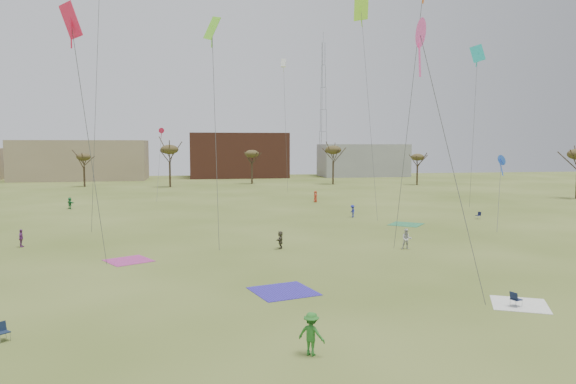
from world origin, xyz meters
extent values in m
plane|color=#43541A|center=(0.00, 0.00, 0.00)|extent=(260.00, 260.00, 0.00)
imported|color=#287025|center=(-2.07, -5.69, 0.95)|extent=(1.40, 1.30, 1.89)
imported|color=#4C4736|center=(0.36, 17.91, 0.78)|extent=(0.95, 1.52, 1.56)
imported|color=#7B3682|center=(-22.15, 22.63, 0.79)|extent=(0.44, 0.95, 1.59)
imported|color=silver|center=(11.12, 15.83, 0.89)|extent=(1.01, 0.88, 1.79)
imported|color=#2B8346|center=(-24.17, 51.19, 0.82)|extent=(1.38, 1.46, 1.65)
imported|color=#B3341E|center=(11.70, 54.00, 0.90)|extent=(0.89, 1.04, 1.79)
imported|color=navy|center=(12.41, 36.27, 0.77)|extent=(0.61, 1.02, 1.55)
cube|color=#3025A0|center=(-1.61, 4.44, 0.00)|extent=(4.44, 4.44, 0.03)
cube|color=white|center=(11.19, -0.58, 0.00)|extent=(4.01, 4.01, 0.03)
cube|color=#AA347F|center=(-12.12, 15.18, 0.00)|extent=(4.27, 4.27, 0.03)
cube|color=#2D7C4B|center=(16.63, 29.40, 0.00)|extent=(4.79, 4.79, 0.03)
cube|color=#131F35|center=(-15.79, -1.61, 0.42)|extent=(0.71, 0.71, 0.04)
cube|color=#131F35|center=(-15.95, -1.44, 0.65)|extent=(0.46, 0.43, 0.44)
cube|color=#131B35|center=(10.77, -0.90, 0.42)|extent=(0.64, 0.64, 0.04)
cube|color=#131B35|center=(10.55, -0.97, 0.65)|extent=(0.29, 0.52, 0.44)
cube|color=#121532|center=(27.02, 32.15, 0.42)|extent=(0.62, 0.62, 0.04)
cube|color=#121532|center=(27.24, 32.21, 0.65)|extent=(0.26, 0.52, 0.44)
cube|color=red|center=(-14.50, 8.90, 16.89)|extent=(1.09, 1.09, 2.15)
cube|color=red|center=(-14.50, 8.90, 16.14)|extent=(0.08, 0.08, 1.93)
cylinder|color=#4C4C51|center=(-13.72, 9.45, 8.90)|extent=(1.60, 1.15, 16.00)
cube|color=#6FD225|center=(-5.42, 15.38, 18.10)|extent=(0.95, 0.95, 1.87)
cube|color=#6FD225|center=(-5.42, 15.38, 17.44)|extent=(0.08, 0.08, 1.68)
cylinder|color=#4C4C51|center=(-5.27, 14.50, 9.50)|extent=(0.33, 1.80, 17.20)
cone|color=#FF50B1|center=(4.63, -1.01, 14.83)|extent=(1.54, 0.11, 1.54)
cube|color=#FF50B1|center=(4.63, -1.01, 13.85)|extent=(0.08, 0.08, 2.51)
cylinder|color=#4C4C51|center=(6.14, -2.01, 7.86)|extent=(3.07, 2.05, 13.94)
cylinder|color=#4C4C51|center=(9.16, 11.18, 11.00)|extent=(1.35, 1.82, 20.21)
cylinder|color=#4C4C51|center=(-15.65, 24.31, 14.45)|extent=(1.85, 0.70, 27.10)
cone|color=blue|center=(22.81, 20.70, 7.52)|extent=(1.06, 0.08, 1.06)
cube|color=blue|center=(22.81, 20.70, 6.84)|extent=(0.08, 0.08, 1.74)
cylinder|color=#4C4C51|center=(21.80, 19.20, 4.21)|extent=(2.08, 3.04, 6.63)
cube|color=#93E526|center=(11.63, 31.25, 24.03)|extent=(1.24, 1.24, 2.43)
cube|color=#93E526|center=(11.63, 31.25, 23.18)|extent=(0.08, 0.08, 2.19)
cylinder|color=#4C4C51|center=(12.02, 29.14, 12.47)|extent=(0.83, 4.27, 23.14)
cone|color=#AC1230|center=(-11.74, 56.02, 11.11)|extent=(0.84, 0.06, 0.84)
cube|color=#AC1230|center=(-11.74, 56.02, 10.58)|extent=(0.08, 0.08, 1.37)
cylinder|color=#4C4C51|center=(-12.02, 53.30, 6.01)|extent=(0.61, 5.47, 10.23)
cube|color=teal|center=(28.17, 35.51, 20.36)|extent=(1.06, 1.06, 2.08)
cube|color=teal|center=(28.17, 35.51, 19.64)|extent=(0.08, 0.08, 1.87)
cylinder|color=#4C4C51|center=(28.19, 35.99, 10.63)|extent=(0.09, 0.99, 19.47)
cube|color=white|center=(8.06, 62.48, 22.59)|extent=(0.75, 0.75, 1.29)
cube|color=white|center=(8.06, 62.48, 21.84)|extent=(0.08, 0.08, 1.94)
cylinder|color=#4C4C51|center=(8.35, 62.04, 11.75)|extent=(0.62, 0.93, 21.69)
cylinder|color=#3A2B1E|center=(-30.00, 92.00, 2.16)|extent=(0.40, 0.40, 4.32)
ellipsoid|color=#473D1E|center=(-30.00, 92.00, 6.34)|extent=(3.02, 3.02, 1.58)
cylinder|color=#3A2B1E|center=(-12.00, 88.00, 2.70)|extent=(0.40, 0.40, 5.40)
ellipsoid|color=#473D1E|center=(-12.00, 88.00, 7.92)|extent=(3.78, 3.78, 1.98)
cylinder|color=#3A2B1E|center=(6.00, 94.00, 2.34)|extent=(0.40, 0.40, 4.68)
ellipsoid|color=#473D1E|center=(6.00, 94.00, 6.86)|extent=(3.28, 3.28, 1.72)
cylinder|color=#3A2B1E|center=(24.00, 90.00, 2.64)|extent=(0.40, 0.40, 5.28)
ellipsoid|color=#473D1E|center=(24.00, 90.00, 7.74)|extent=(3.70, 3.70, 1.94)
cylinder|color=#3A2B1E|center=(42.00, 85.00, 2.10)|extent=(0.40, 0.40, 4.20)
ellipsoid|color=#473D1E|center=(42.00, 85.00, 6.16)|extent=(2.94, 2.94, 1.54)
cube|color=#937F60|center=(-35.00, 115.00, 5.00)|extent=(32.00, 14.00, 10.00)
cube|color=brown|center=(5.00, 120.00, 6.00)|extent=(26.00, 16.00, 12.00)
cube|color=gray|center=(40.00, 118.00, 4.50)|extent=(24.00, 12.00, 9.00)
cylinder|color=#9EA3A8|center=(30.90, 125.00, 19.00)|extent=(0.16, 0.16, 38.00)
cylinder|color=#9EA3A8|center=(29.55, 125.78, 19.00)|extent=(0.16, 0.16, 38.00)
cylinder|color=#9EA3A8|center=(29.55, 124.22, 19.00)|extent=(0.16, 0.16, 38.00)
cylinder|color=#9EA3A8|center=(30.00, 125.00, 39.50)|extent=(0.10, 0.10, 3.00)
camera|label=1|loc=(-6.95, -27.72, 9.13)|focal=33.53mm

